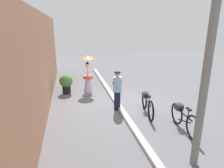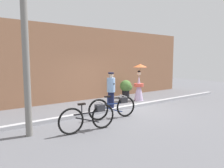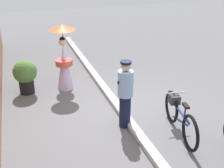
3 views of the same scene
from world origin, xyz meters
The scene contains 9 objects.
ground_plane centered at (0.00, 0.00, 0.00)m, with size 30.00×30.00×0.00m, color slate.
building_wall centered at (0.00, 3.03, 1.90)m, with size 14.00×0.40×3.80m, color #9E6B4C.
sidewalk_curb centered at (0.00, 0.00, 0.06)m, with size 14.00×0.20×0.12m, color #B2B2B7.
bicycle_near_officer centered at (-1.24, -0.91, 0.42)m, with size 1.84×0.51×0.84m.
bicycle_far_side centered at (-2.65, -1.57, 0.43)m, with size 1.80×0.48×0.86m.
person_officer centered at (-0.61, 0.12, 0.84)m, with size 0.34×0.38×1.59m.
person_with_parasol centered at (1.87, 1.03, 0.92)m, with size 0.73×0.73×1.89m.
potted_plant_by_door centered at (1.93, 2.12, 0.57)m, with size 0.68×0.66×0.98m.
utility_pole centered at (-4.20, -0.92, 2.40)m, with size 0.18×0.18×4.80m, color slate.
Camera 2 is at (-5.75, -6.82, 2.08)m, focal length 33.83 mm.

